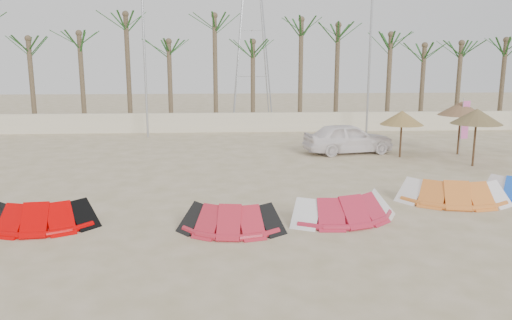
{
  "coord_description": "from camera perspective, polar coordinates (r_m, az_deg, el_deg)",
  "views": [
    {
      "loc": [
        -1.05,
        -11.49,
        4.87
      ],
      "look_at": [
        0.0,
        6.0,
        1.3
      ],
      "focal_mm": 35.0,
      "sensor_mm": 36.0,
      "label": 1
    }
  ],
  "objects": [
    {
      "name": "ground",
      "position": [
        12.52,
        1.68,
        -11.37
      ],
      "size": [
        120.0,
        120.0,
        0.0
      ],
      "primitive_type": "plane",
      "color": "beige",
      "rests_on": "ground"
    },
    {
      "name": "boundary_wall",
      "position": [
        33.77,
        -1.63,
        4.33
      ],
      "size": [
        60.0,
        0.3,
        1.3
      ],
      "primitive_type": "cube",
      "color": "beige",
      "rests_on": "ground"
    },
    {
      "name": "palm_line",
      "position": [
        35.07,
        -0.64,
        14.08
      ],
      "size": [
        52.0,
        4.0,
        7.7
      ],
      "color": "brown",
      "rests_on": "ground"
    },
    {
      "name": "lamp_b",
      "position": [
        31.88,
        -12.62,
        12.86
      ],
      "size": [
        1.25,
        0.14,
        11.0
      ],
      "color": "#A5A8AD",
      "rests_on": "ground"
    },
    {
      "name": "lamp_c",
      "position": [
        32.79,
        12.98,
        12.79
      ],
      "size": [
        1.25,
        0.14,
        11.0
      ],
      "color": "#A5A8AD",
      "rests_on": "ground"
    },
    {
      "name": "pylon",
      "position": [
        39.84,
        -0.46,
        4.49
      ],
      "size": [
        3.0,
        3.0,
        14.0
      ],
      "primitive_type": null,
      "color": "#A5A8AD",
      "rests_on": "ground"
    },
    {
      "name": "kite_red_left",
      "position": [
        16.06,
        -23.17,
        -5.54
      ],
      "size": [
        3.28,
        1.78,
        0.9
      ],
      "color": "#CE0000",
      "rests_on": "ground"
    },
    {
      "name": "kite_red_mid",
      "position": [
        14.54,
        -2.91,
        -6.33
      ],
      "size": [
        3.09,
        1.82,
        0.9
      ],
      "color": "red",
      "rests_on": "ground"
    },
    {
      "name": "kite_red_right",
      "position": [
        15.75,
        9.9,
        -5.07
      ],
      "size": [
        3.74,
        2.42,
        0.9
      ],
      "color": "#BA223A",
      "rests_on": "ground"
    },
    {
      "name": "kite_orange",
      "position": [
        18.6,
        21.24,
        -3.13
      ],
      "size": [
        3.81,
        2.2,
        0.9
      ],
      "color": "orange",
      "rests_on": "ground"
    },
    {
      "name": "parasol_left",
      "position": [
        25.87,
        16.34,
        4.65
      ],
      "size": [
        2.15,
        2.15,
        2.34
      ],
      "color": "#4C331E",
      "rests_on": "ground"
    },
    {
      "name": "parasol_mid",
      "position": [
        24.77,
        23.91,
        4.57
      ],
      "size": [
        2.28,
        2.28,
        2.66
      ],
      "color": "#4C331E",
      "rests_on": "ground"
    },
    {
      "name": "parasol_right",
      "position": [
        27.6,
        22.39,
        5.47
      ],
      "size": [
        2.32,
        2.32,
        2.73
      ],
      "color": "#4C331E",
      "rests_on": "ground"
    },
    {
      "name": "flag_pink",
      "position": [
        27.35,
        22.76,
        4.06
      ],
      "size": [
        0.45,
        0.1,
        2.95
      ],
      "color": "#A5A8AD",
      "rests_on": "ground"
    },
    {
      "name": "car",
      "position": [
        26.5,
        10.47,
        2.46
      ],
      "size": [
        4.9,
        2.69,
        1.58
      ],
      "primitive_type": "imported",
      "rotation": [
        0.0,
        0.0,
        1.76
      ],
      "color": "white",
      "rests_on": "ground"
    }
  ]
}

